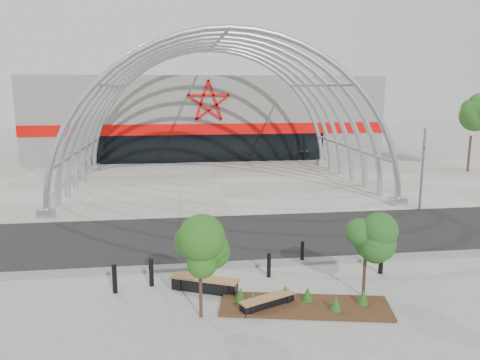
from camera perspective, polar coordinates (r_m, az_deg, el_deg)
The scene contains 18 objects.
ground at distance 19.01m, azimuth 1.61°, elevation -10.06°, with size 140.00×140.00×0.00m, color gray.
road at distance 22.27m, azimuth 0.17°, elevation -6.80°, with size 140.00×7.00×0.02m, color black.
forecourt at distance 33.81m, azimuth -2.57°, elevation -0.53°, with size 60.00×17.00×0.04m, color #A19D90.
kerb at distance 18.76m, azimuth 1.74°, elevation -10.17°, with size 60.00×0.50×0.12m, color slate.
arena_building at distance 51.10m, azimuth -4.40°, elevation 7.92°, with size 34.00×15.24×8.00m.
vault_canopy at distance 33.81m, azimuth -2.57°, elevation -0.54°, with size 20.80×15.80×20.36m.
planting_bed at distance 15.55m, azimuth 7.64°, elevation -14.67°, with size 5.58×2.69×0.57m.
signal_pole at distance 28.20m, azimuth 21.35°, elevation 1.36°, with size 0.14×0.66×4.68m.
street_tree_0 at distance 14.03m, azimuth -4.92°, elevation -7.74°, with size 1.43×1.43×3.27m.
street_tree_1 at distance 15.95m, azimuth 15.20°, elevation -5.80°, with size 1.38×1.38×3.25m.
bench_0 at distance 16.51m, azimuth -4.34°, elevation -12.60°, with size 2.36×1.43×0.49m.
bench_1 at distance 15.33m, azimuth 3.36°, elevation -14.73°, with size 1.91×1.16×0.40m.
bollard_0 at distance 16.79m, azimuth -15.04°, elevation -11.55°, with size 0.16×0.16×1.01m, color black.
bollard_1 at distance 17.06m, azimuth -10.76°, elevation -10.99°, with size 0.16×0.16×1.01m, color black.
bollard_2 at distance 17.55m, azimuth 3.54°, elevation -10.33°, with size 0.15×0.15×0.92m, color black.
bollard_3 at distance 19.05m, azimuth 7.60°, elevation -8.69°, with size 0.14×0.14×0.88m, color black.
bollard_4 at distance 18.58m, azimuth 16.82°, elevation -9.28°, with size 0.17×0.17×1.09m, color black.
bg_tree_1 at distance 42.84m, azimuth 26.47°, elevation 6.50°, with size 2.70×2.70×5.91m.
Camera 1 is at (-2.85, -17.48, 6.89)m, focal length 35.00 mm.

